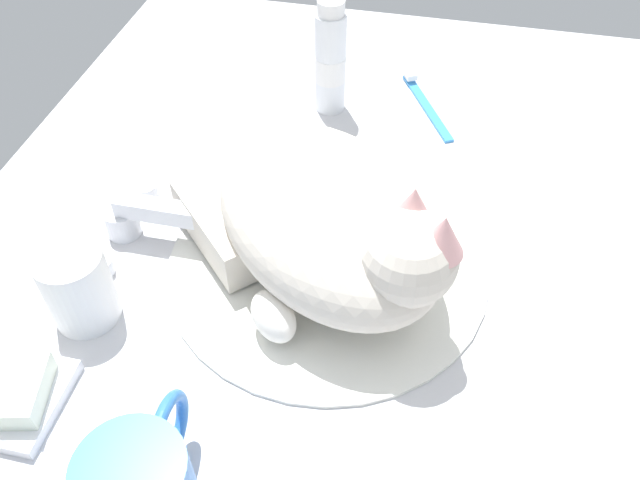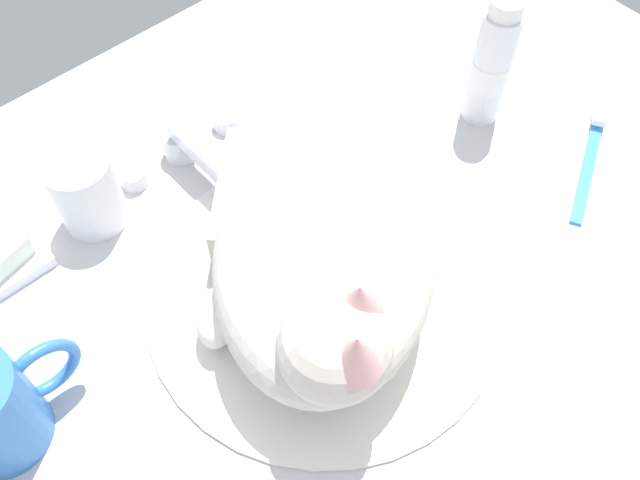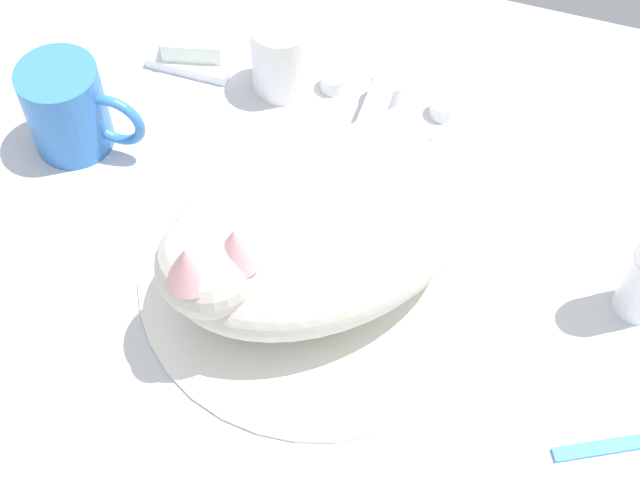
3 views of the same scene
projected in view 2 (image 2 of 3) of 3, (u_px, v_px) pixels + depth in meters
The scene contains 7 objects.
ground_plane at pixel (325, 300), 66.59cm from camera, with size 110.00×82.50×3.00cm, color silver.
sink_basin at pixel (325, 290), 65.00cm from camera, with size 32.80×32.80×0.84cm, color silver.
faucet at pixel (189, 148), 71.99cm from camera, with size 14.57×11.64×5.23cm.
cat at pixel (321, 259), 58.96cm from camera, with size 32.80×33.87×14.92cm.
rinse_cup at pixel (87, 192), 66.72cm from camera, with size 6.26×6.26×8.16cm.
toothpaste_bottle at pixel (491, 65), 72.16cm from camera, with size 4.02×4.02×14.92cm.
toothbrush at pixel (590, 158), 73.67cm from camera, with size 14.23×8.25×1.60cm.
Camera 2 is at (-22.02, -24.03, 56.84)cm, focal length 40.01 mm.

